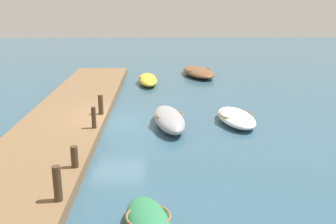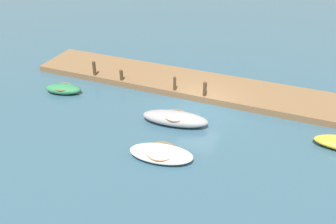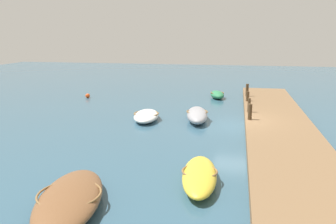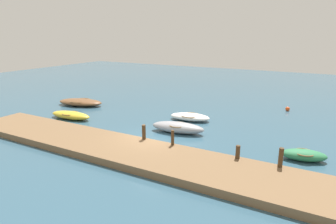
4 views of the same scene
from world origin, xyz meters
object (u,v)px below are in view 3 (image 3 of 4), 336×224
(mooring_post_mid_east, at_px, (248,96))
(mooring_post_west, at_px, (250,112))
(rowboat_yellow, at_px, (200,175))
(mooring_post_east, at_px, (247,90))
(rowboat_grey, at_px, (197,115))
(mooring_post_mid_west, at_px, (249,105))
(motorboat_brown, at_px, (70,199))
(marker_buoy, at_px, (88,96))
(dinghy_green, at_px, (217,95))
(rowboat_white, at_px, (146,116))

(mooring_post_mid_east, bearing_deg, mooring_post_west, 180.00)
(rowboat_yellow, xyz_separation_m, mooring_post_east, (16.66, -2.01, 0.61))
(rowboat_grey, xyz_separation_m, mooring_post_east, (7.32, -3.20, 0.53))
(rowboat_grey, relative_size, mooring_post_mid_west, 4.31)
(rowboat_grey, height_order, mooring_post_mid_west, mooring_post_mid_west)
(motorboat_brown, bearing_deg, mooring_post_mid_east, -32.29)
(rowboat_grey, xyz_separation_m, marker_buoy, (6.14, 10.15, -0.20))
(dinghy_green, bearing_deg, mooring_post_mid_west, -173.87)
(rowboat_white, bearing_deg, mooring_post_west, -100.37)
(mooring_post_mid_east, height_order, mooring_post_east, mooring_post_east)
(rowboat_yellow, bearing_deg, rowboat_white, 21.58)
(mooring_post_mid_west, relative_size, marker_buoy, 2.41)
(mooring_post_west, bearing_deg, rowboat_grey, 76.64)
(mooring_post_mid_west, bearing_deg, rowboat_white, 105.37)
(rowboat_grey, height_order, marker_buoy, rowboat_grey)
(motorboat_brown, height_order, rowboat_grey, rowboat_grey)
(rowboat_grey, bearing_deg, rowboat_white, 90.68)
(mooring_post_mid_west, bearing_deg, mooring_post_east, 0.00)
(motorboat_brown, bearing_deg, mooring_post_west, -40.88)
(motorboat_brown, relative_size, mooring_post_east, 4.81)
(rowboat_grey, relative_size, mooring_post_mid_east, 5.51)
(dinghy_green, xyz_separation_m, marker_buoy, (-2.11, 10.90, -0.12))
(mooring_post_mid_west, bearing_deg, rowboat_grey, 111.67)
(dinghy_green, xyz_separation_m, rowboat_white, (-8.73, 3.93, -0.02))
(dinghy_green, relative_size, rowboat_grey, 0.65)
(mooring_post_mid_east, xyz_separation_m, mooring_post_east, (2.14, 0.00, 0.14))
(mooring_post_west, bearing_deg, motorboat_brown, 152.87)
(mooring_post_east, height_order, marker_buoy, mooring_post_east)
(rowboat_yellow, xyz_separation_m, marker_buoy, (15.48, 11.34, -0.12))
(mooring_post_west, bearing_deg, mooring_post_mid_west, 0.00)
(rowboat_yellow, xyz_separation_m, rowboat_grey, (9.34, 1.20, 0.08))
(marker_buoy, bearing_deg, mooring_post_mid_east, -94.10)
(motorboat_brown, bearing_deg, marker_buoy, 8.91)
(motorboat_brown, bearing_deg, rowboat_white, -10.72)
(motorboat_brown, xyz_separation_m, rowboat_grey, (12.02, -2.57, 0.06))
(mooring_post_west, distance_m, mooring_post_mid_west, 2.03)
(dinghy_green, bearing_deg, rowboat_white, 142.56)
(dinghy_green, bearing_deg, rowboat_grey, 161.58)
(mooring_post_mid_west, xyz_separation_m, mooring_post_east, (6.05, 0.00, 0.04))
(mooring_post_east, bearing_deg, marker_buoy, 95.05)
(mooring_post_west, xyz_separation_m, marker_buoy, (6.90, 13.35, -0.70))
(mooring_post_mid_east, height_order, marker_buoy, mooring_post_mid_east)
(dinghy_green, height_order, mooring_post_mid_west, mooring_post_mid_west)
(mooring_post_east, bearing_deg, dinghy_green, 69.21)
(dinghy_green, distance_m, mooring_post_west, 9.35)
(mooring_post_mid_east, relative_size, mooring_post_east, 0.72)
(mooring_post_mid_east, bearing_deg, mooring_post_east, 0.00)
(rowboat_yellow, distance_m, mooring_post_west, 8.83)
(mooring_post_east, bearing_deg, mooring_post_west, 180.00)
(dinghy_green, height_order, rowboat_grey, rowboat_grey)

